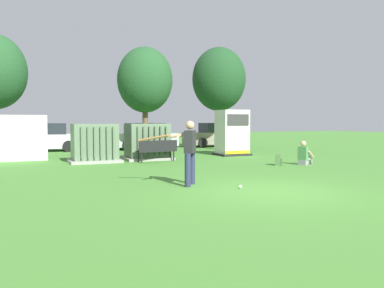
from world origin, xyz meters
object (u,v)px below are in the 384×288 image
park_bench (157,149)px  transformer_west (95,144)px  transformer_mid_west (147,142)px  batter (188,149)px  backpack (278,160)px  seated_spectator (304,155)px  sports_ball (240,187)px  parked_car_left_of_center (45,138)px  generator_enclosure (232,133)px  parked_car_rightmost (215,136)px  parked_car_right_of_center (143,137)px

park_bench → transformer_west: bearing=160.2°
park_bench → transformer_mid_west: bearing=96.1°
batter → backpack: size_ratio=3.95×
transformer_mid_west → seated_spectator: (5.12, -4.51, -0.41)m
sports_ball → parked_car_left_of_center: 15.97m
parked_car_left_of_center → backpack: bearing=-55.1°
seated_spectator → generator_enclosure: bearing=95.6°
backpack → parked_car_left_of_center: size_ratio=0.10×
batter → transformer_mid_west: bearing=81.5°
sports_ball → parked_car_rightmost: (7.08, 15.45, 0.71)m
transformer_west → parked_car_right_of_center: 8.03m
transformer_mid_west → park_bench: transformer_mid_west is taller
transformer_west → transformer_mid_west: 2.38m
parked_car_left_of_center → generator_enclosure: bearing=-37.8°
backpack → seated_spectator: bearing=-11.4°
generator_enclosure → backpack: (-0.60, -4.78, -0.92)m
park_bench → parked_car_rightmost: 10.73m
park_bench → parked_car_left_of_center: parked_car_left_of_center is taller
transformer_mid_west → parked_car_rightmost: 10.00m
park_bench → backpack: bearing=-39.3°
transformer_mid_west → transformer_west: bearing=-175.5°
generator_enclosure → parked_car_left_of_center: 10.87m
backpack → parked_car_right_of_center: size_ratio=0.10×
batter → seated_spectator: batter is taller
transformer_west → backpack: 7.62m
generator_enclosure → parked_car_right_of_center: (-2.84, 6.19, -0.38)m
parked_car_rightmost → transformer_west: bearing=-142.2°
generator_enclosure → parked_car_rightmost: 7.06m
batter → parked_car_right_of_center: 14.31m
park_bench → seated_spectator: bearing=-34.4°
batter → parked_car_right_of_center: (2.88, 14.02, -0.22)m
parked_car_left_of_center → parked_car_rightmost: same height
transformer_west → parked_car_rightmost: (9.40, 7.30, -0.04)m
transformer_west → sports_ball: (2.32, -8.15, -0.74)m
transformer_mid_west → batter: size_ratio=1.21×
transformer_mid_west → backpack: size_ratio=4.77×
parked_car_right_of_center → parked_car_rightmost: (5.25, 0.43, 0.00)m
parked_car_right_of_center → transformer_mid_west: bearing=-104.9°
transformer_west → seated_spectator: (7.49, -4.32, -0.41)m
park_bench → backpack: 5.07m
parked_car_left_of_center → batter: bearing=-78.8°
transformer_mid_west → park_bench: (0.12, -1.08, -0.25)m
batter → sports_ball: size_ratio=19.33×
seated_spectator → parked_car_right_of_center: size_ratio=0.22×
generator_enclosure → park_bench: 4.82m
park_bench → sports_ball: size_ratio=20.43×
generator_enclosure → parked_car_right_of_center: 6.83m
transformer_west → park_bench: bearing=-19.8°
transformer_mid_west → seated_spectator: 6.83m
backpack → parked_car_rightmost: bearing=75.2°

